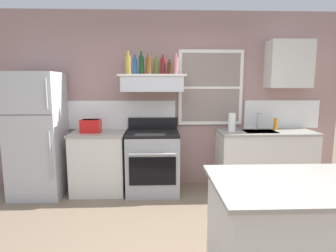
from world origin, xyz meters
TOP-DOWN VIEW (x-y plane):
  - back_wall at (0.03, 2.23)m, footprint 5.40×0.11m
  - refrigerator at (-1.90, 1.84)m, footprint 0.70×0.72m
  - counter_left_of_stove at (-1.05, 1.90)m, footprint 0.79×0.63m
  - toaster at (-1.14, 1.87)m, footprint 0.30×0.20m
  - stove_range at (-0.25, 1.86)m, footprint 0.76×0.69m
  - range_hood_shelf at (-0.25, 1.96)m, footprint 0.96×0.52m
  - bottle_champagne_gold_foil at (-0.60, 1.97)m, footprint 0.08×0.08m
  - bottle_blue_liqueur at (-0.50, 1.92)m, footprint 0.07×0.07m
  - bottle_dark_green_wine at (-0.40, 1.92)m, footprint 0.07×0.07m
  - bottle_amber_wine at (-0.30, 1.91)m, footprint 0.07×0.07m
  - bottle_olive_oil_square at (-0.19, 1.99)m, footprint 0.06×0.06m
  - bottle_red_label_wine at (-0.09, 2.00)m, footprint 0.07×0.07m
  - bottle_brown_stout at (-0.00, 1.92)m, footprint 0.06×0.06m
  - bottle_rose_pink at (0.10, 2.00)m, footprint 0.07×0.07m
  - counter_right_with_sink at (1.45, 1.90)m, footprint 1.43×0.63m
  - sink_faucet at (1.35, 2.00)m, footprint 0.03×0.17m
  - paper_towel_roll at (0.93, 1.90)m, footprint 0.11×0.11m
  - dish_soap_bottle at (1.63, 2.00)m, footprint 0.06×0.06m
  - kitchen_island at (0.92, -0.30)m, footprint 1.40×0.90m
  - upper_cabinet_right at (1.80, 2.04)m, footprint 0.64×0.32m

SIDE VIEW (x-z plane):
  - counter_left_of_stove at x=-1.05m, z-range 0.00..0.91m
  - counter_right_with_sink at x=1.45m, z-range 0.00..0.91m
  - kitchen_island at x=0.92m, z-range 0.00..0.91m
  - stove_range at x=-0.25m, z-range -0.08..1.01m
  - refrigerator at x=-1.90m, z-range 0.00..1.77m
  - dish_soap_bottle at x=1.63m, z-range 0.91..1.09m
  - toaster at x=-1.14m, z-range 0.91..1.10m
  - paper_towel_roll at x=0.93m, z-range 0.91..1.18m
  - sink_faucet at x=1.35m, z-range 0.94..1.22m
  - back_wall at x=0.03m, z-range 0.00..2.70m
  - range_hood_shelf at x=-0.25m, z-range 1.50..1.75m
  - bottle_brown_stout at x=0.00m, z-range 1.73..1.94m
  - bottle_olive_oil_square at x=-0.19m, z-range 1.72..1.99m
  - bottle_blue_liqueur at x=-0.50m, z-range 1.72..2.00m
  - bottle_amber_wine at x=-0.30m, z-range 1.72..2.01m
  - bottle_red_label_wine at x=-0.09m, z-range 1.72..2.01m
  - bottle_rose_pink at x=0.10m, z-range 1.72..2.03m
  - bottle_dark_green_wine at x=-0.40m, z-range 1.72..2.04m
  - bottle_champagne_gold_foil at x=-0.60m, z-range 1.72..2.05m
  - upper_cabinet_right at x=1.80m, z-range 1.55..2.25m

